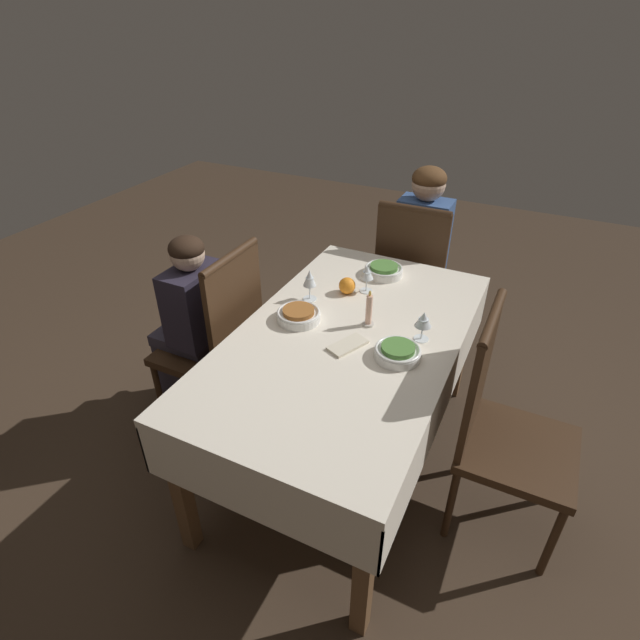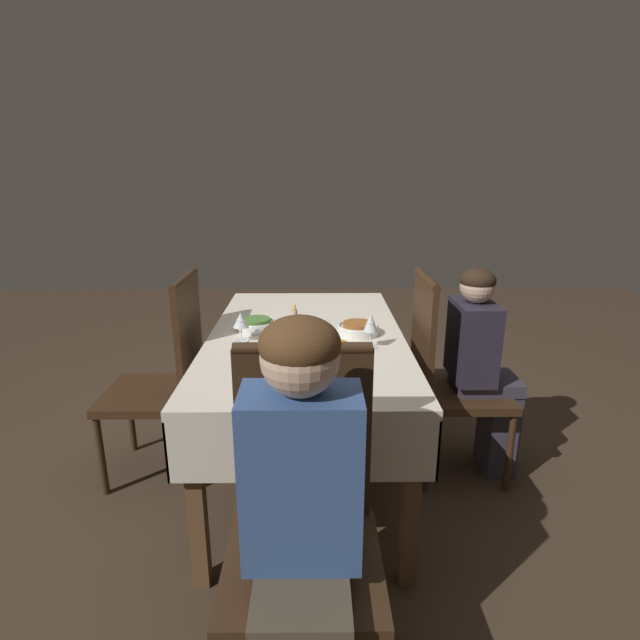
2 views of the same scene
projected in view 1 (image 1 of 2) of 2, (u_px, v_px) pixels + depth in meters
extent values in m
plane|color=#3D2D21|center=(343.00, 455.00, 2.51)|extent=(8.00, 8.00, 0.00)
cube|color=silver|center=(348.00, 338.00, 2.12)|extent=(1.57, 0.90, 0.04)
cube|color=silver|center=(447.00, 392.00, 2.02)|extent=(1.57, 0.01, 0.23)
cube|color=silver|center=(260.00, 337.00, 2.35)|extent=(1.57, 0.01, 0.23)
cube|color=silver|center=(250.00, 497.00, 1.60)|extent=(0.01, 0.90, 0.23)
cube|color=silver|center=(403.00, 285.00, 2.78)|extent=(0.01, 0.90, 0.23)
cube|color=brown|center=(364.00, 571.00, 1.64)|extent=(0.06, 0.06, 0.70)
cube|color=brown|center=(462.00, 343.00, 2.72)|extent=(0.06, 0.06, 0.70)
cube|color=brown|center=(181.00, 487.00, 1.92)|extent=(0.06, 0.06, 0.70)
cube|color=brown|center=(335.00, 311.00, 3.00)|extent=(0.06, 0.06, 0.70)
cube|color=#382314|center=(415.00, 286.00, 3.11)|extent=(0.44, 0.44, 0.04)
cube|color=#382314|center=(410.00, 256.00, 2.79)|extent=(0.03, 0.40, 0.55)
cylinder|color=#382314|center=(415.00, 209.00, 2.64)|extent=(0.04, 0.40, 0.04)
cylinder|color=#382314|center=(449.00, 309.00, 3.30)|extent=(0.03, 0.03, 0.40)
cylinder|color=#382314|center=(393.00, 296.00, 3.44)|extent=(0.03, 0.03, 0.40)
cylinder|color=#382314|center=(433.00, 339.00, 3.01)|extent=(0.03, 0.03, 0.40)
cylinder|color=#382314|center=(373.00, 324.00, 3.15)|extent=(0.03, 0.03, 0.40)
cube|color=#382314|center=(207.00, 350.00, 2.54)|extent=(0.44, 0.44, 0.04)
cube|color=#382314|center=(236.00, 311.00, 2.31)|extent=(0.40, 0.03, 0.55)
cylinder|color=#382314|center=(230.00, 257.00, 2.16)|extent=(0.40, 0.04, 0.04)
cylinder|color=#382314|center=(205.00, 355.00, 2.88)|extent=(0.03, 0.03, 0.40)
cylinder|color=#382314|center=(160.00, 395.00, 2.59)|extent=(0.03, 0.03, 0.40)
cylinder|color=#382314|center=(263.00, 373.00, 2.74)|extent=(0.03, 0.03, 0.40)
cylinder|color=#382314|center=(221.00, 418.00, 2.45)|extent=(0.03, 0.03, 0.40)
cube|color=#382314|center=(519.00, 449.00, 1.99)|extent=(0.44, 0.44, 0.04)
cube|color=#382314|center=(479.00, 378.00, 1.90)|extent=(0.40, 0.03, 0.55)
cylinder|color=#382314|center=(493.00, 317.00, 1.75)|extent=(0.40, 0.04, 0.04)
cylinder|color=#382314|center=(552.00, 542.00, 1.89)|extent=(0.03, 0.03, 0.40)
cylinder|color=#382314|center=(560.00, 469.00, 2.18)|extent=(0.03, 0.03, 0.40)
cylinder|color=#382314|center=(451.00, 504.00, 2.03)|extent=(0.03, 0.03, 0.40)
cylinder|color=#382314|center=(471.00, 440.00, 2.33)|extent=(0.03, 0.03, 0.40)
cube|color=#4C4233|center=(421.00, 299.00, 3.37)|extent=(0.14, 0.22, 0.44)
cube|color=#4C4233|center=(421.00, 271.00, 3.17)|extent=(0.31, 0.24, 0.06)
cube|color=#38568E|center=(422.00, 238.00, 2.96)|extent=(0.18, 0.30, 0.46)
sphere|color=beige|center=(429.00, 184.00, 2.78)|extent=(0.19, 0.19, 0.19)
ellipsoid|color=brown|center=(429.00, 178.00, 2.77)|extent=(0.19, 0.19, 0.13)
cube|color=#383342|center=(182.00, 370.00, 2.73)|extent=(0.22, 0.14, 0.44)
cube|color=#383342|center=(188.00, 337.00, 2.56)|extent=(0.24, 0.31, 0.06)
cube|color=#282333|center=(195.00, 304.00, 2.41)|extent=(0.30, 0.18, 0.38)
sphere|color=beige|center=(187.00, 254.00, 2.26)|extent=(0.16, 0.16, 0.16)
ellipsoid|color=black|center=(186.00, 248.00, 2.25)|extent=(0.16, 0.16, 0.11)
cylinder|color=white|center=(384.00, 272.00, 2.55)|extent=(0.20, 0.20, 0.04)
torus|color=white|center=(384.00, 268.00, 2.54)|extent=(0.19, 0.19, 0.01)
cylinder|color=#4C7F38|center=(384.00, 267.00, 2.53)|extent=(0.14, 0.14, 0.02)
cylinder|color=white|center=(366.00, 291.00, 2.42)|extent=(0.06, 0.06, 0.00)
cylinder|color=white|center=(366.00, 284.00, 2.40)|extent=(0.01, 0.01, 0.07)
cone|color=white|center=(367.00, 272.00, 2.36)|extent=(0.06, 0.06, 0.07)
cylinder|color=white|center=(367.00, 275.00, 2.37)|extent=(0.04, 0.04, 0.03)
cylinder|color=white|center=(299.00, 316.00, 2.19)|extent=(0.19, 0.19, 0.04)
torus|color=white|center=(298.00, 312.00, 2.18)|extent=(0.19, 0.19, 0.01)
cylinder|color=#995B28|center=(298.00, 311.00, 2.18)|extent=(0.14, 0.14, 0.02)
cylinder|color=white|center=(310.00, 299.00, 2.35)|extent=(0.06, 0.06, 0.00)
cylinder|color=white|center=(310.00, 292.00, 2.33)|extent=(0.01, 0.01, 0.07)
cone|color=white|center=(310.00, 278.00, 2.29)|extent=(0.06, 0.06, 0.08)
cylinder|color=white|center=(310.00, 281.00, 2.30)|extent=(0.04, 0.04, 0.04)
cylinder|color=white|center=(397.00, 354.00, 1.96)|extent=(0.18, 0.18, 0.04)
torus|color=white|center=(398.00, 349.00, 1.95)|extent=(0.18, 0.18, 0.01)
cylinder|color=#4C7F38|center=(398.00, 348.00, 1.95)|extent=(0.13, 0.13, 0.02)
cylinder|color=white|center=(421.00, 339.00, 2.08)|extent=(0.06, 0.06, 0.00)
cylinder|color=white|center=(422.00, 332.00, 2.06)|extent=(0.01, 0.01, 0.06)
cone|color=white|center=(424.00, 319.00, 2.03)|extent=(0.07, 0.07, 0.07)
cylinder|color=white|center=(423.00, 322.00, 2.03)|extent=(0.04, 0.04, 0.03)
cylinder|color=beige|center=(368.00, 324.00, 2.17)|extent=(0.05, 0.05, 0.01)
cylinder|color=beige|center=(369.00, 310.00, 2.13)|extent=(0.03, 0.03, 0.14)
ellipsoid|color=#F9C64C|center=(370.00, 293.00, 2.08)|extent=(0.01, 0.01, 0.03)
sphere|color=orange|center=(347.00, 286.00, 2.38)|extent=(0.08, 0.08, 0.08)
cube|color=beige|center=(348.00, 345.00, 2.03)|extent=(0.19, 0.14, 0.01)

